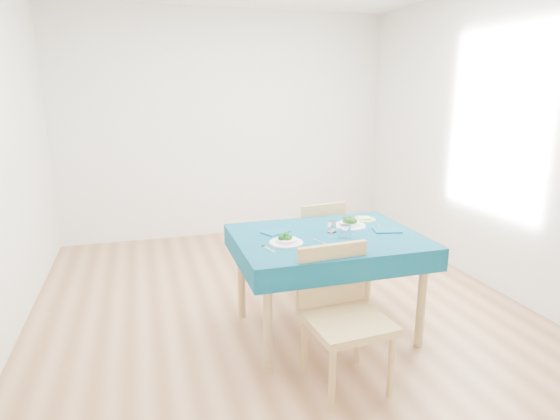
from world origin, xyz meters
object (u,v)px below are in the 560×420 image
object	(u,v)px
chair_far	(313,237)
side_plate	(364,219)
table	(326,284)
bowl_near	(286,239)
bowl_far	(350,222)
chair_near	(348,297)

from	to	relation	value
chair_far	side_plate	distance (m)	0.57
table	bowl_near	bearing A→B (deg)	-164.95
chair_far	bowl_far	bearing A→B (deg)	90.21
bowl_near	chair_near	bearing A→B (deg)	-70.25
chair_near	bowl_near	size ratio (longest dim) A/B	5.06
bowl_far	side_plate	distance (m)	0.24
table	chair_near	size ratio (longest dim) A/B	1.13
table	side_plate	xyz separation A→B (m)	(0.45, 0.30, 0.38)
table	side_plate	distance (m)	0.66
table	bowl_near	world-z (taller)	bowl_near
chair_near	bowl_near	world-z (taller)	chair_near
chair_near	bowl_far	world-z (taller)	chair_near
bowl_near	bowl_far	world-z (taller)	bowl_far
bowl_far	side_plate	xyz separation A→B (m)	(0.19, 0.14, -0.03)
side_plate	bowl_far	bearing A→B (deg)	-144.34
bowl_far	table	bearing A→B (deg)	-147.38
bowl_far	bowl_near	bearing A→B (deg)	-156.89
chair_far	bowl_far	xyz separation A→B (m)	(0.08, -0.57, 0.29)
bowl_near	side_plate	bearing A→B (deg)	26.50
bowl_near	side_plate	distance (m)	0.88
chair_far	bowl_far	size ratio (longest dim) A/B	4.13
chair_near	bowl_far	size ratio (longest dim) A/B	4.75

